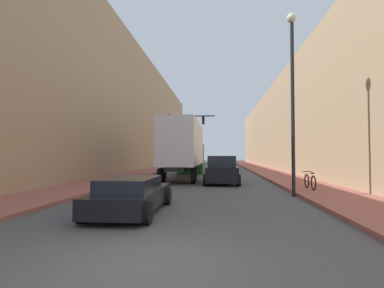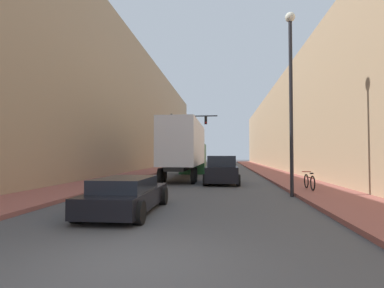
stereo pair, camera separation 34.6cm
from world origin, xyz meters
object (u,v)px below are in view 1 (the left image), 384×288
at_px(suv_car, 222,170).
at_px(semi_truck, 185,148).
at_px(sedan_car, 132,195).
at_px(street_lamp, 292,81).
at_px(traffic_signal_gantry, 181,130).
at_px(parked_bicycle, 310,181).

bearing_deg(suv_car, semi_truck, 122.39).
height_order(sedan_car, suv_car, suv_car).
bearing_deg(semi_truck, street_lamp, -59.70).
height_order(semi_truck, traffic_signal_gantry, traffic_signal_gantry).
relative_size(street_lamp, parked_bicycle, 4.54).
bearing_deg(street_lamp, traffic_signal_gantry, 110.28).
xyz_separation_m(semi_truck, street_lamp, (6.01, -10.28, 2.81)).
distance_m(semi_truck, traffic_signal_gantry, 10.98).
xyz_separation_m(semi_truck, parked_bicycle, (7.22, -8.60, -1.84)).
height_order(traffic_signal_gantry, parked_bicycle, traffic_signal_gantry).
distance_m(semi_truck, parked_bicycle, 11.37).
xyz_separation_m(semi_truck, sedan_car, (-0.12, -14.50, -1.81)).
bearing_deg(street_lamp, semi_truck, 120.30).
distance_m(street_lamp, parked_bicycle, 5.09).
height_order(semi_truck, parked_bicycle, semi_truck).
height_order(street_lamp, parked_bicycle, street_lamp).
height_order(sedan_car, street_lamp, street_lamp).
bearing_deg(street_lamp, sedan_car, -145.50).
bearing_deg(suv_car, sedan_car, -106.72).
bearing_deg(semi_truck, sedan_car, -90.49).
bearing_deg(traffic_signal_gantry, parked_bicycle, -65.06).
distance_m(traffic_signal_gantry, street_lamp, 22.26).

